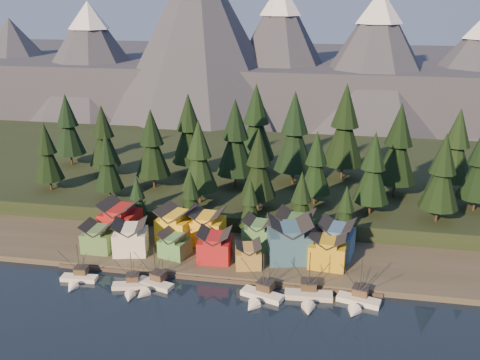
% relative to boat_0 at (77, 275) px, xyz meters
% --- Properties ---
extents(ground, '(500.00, 500.00, 0.00)m').
position_rel_boat_0_xyz_m(ground, '(32.03, -8.64, -1.97)').
color(ground, black).
rests_on(ground, ground).
extents(shore_strip, '(400.00, 50.00, 1.50)m').
position_rel_boat_0_xyz_m(shore_strip, '(32.03, 31.36, -1.22)').
color(shore_strip, '#3C362C').
rests_on(shore_strip, ground).
extents(hillside, '(420.00, 100.00, 6.00)m').
position_rel_boat_0_xyz_m(hillside, '(32.03, 81.36, 1.03)').
color(hillside, black).
rests_on(hillside, ground).
extents(dock, '(80.00, 4.00, 1.00)m').
position_rel_boat_0_xyz_m(dock, '(32.03, 7.86, -1.47)').
color(dock, '#494034').
rests_on(dock, ground).
extents(mountain_ridge, '(560.00, 190.00, 90.00)m').
position_rel_boat_0_xyz_m(mountain_ridge, '(27.83, 204.95, 24.09)').
color(mountain_ridge, '#434757').
rests_on(mountain_ridge, ground).
extents(boat_0, '(9.06, 9.77, 10.37)m').
position_rel_boat_0_xyz_m(boat_0, '(0.00, 0.00, 0.00)').
color(boat_0, white).
rests_on(boat_0, ground).
extents(boat_1, '(9.94, 10.45, 10.02)m').
position_rel_boat_0_xyz_m(boat_1, '(14.16, -1.04, -0.17)').
color(boat_1, beige).
rests_on(boat_1, ground).
extents(boat_2, '(9.93, 10.41, 11.14)m').
position_rel_boat_0_xyz_m(boat_2, '(18.60, 0.50, 0.16)').
color(boat_2, beige).
rests_on(boat_2, ground).
extents(boat_4, '(10.52, 11.08, 12.15)m').
position_rel_boat_0_xyz_m(boat_4, '(44.41, 0.19, 0.39)').
color(boat_4, white).
rests_on(boat_4, ground).
extents(boat_5, '(11.32, 12.23, 12.44)m').
position_rel_boat_0_xyz_m(boat_5, '(55.28, 1.79, 0.34)').
color(boat_5, beige).
rests_on(boat_5, ground).
extents(boat_6, '(10.32, 10.85, 11.82)m').
position_rel_boat_0_xyz_m(boat_6, '(66.15, 1.90, 0.31)').
color(boat_6, white).
rests_on(boat_6, ground).
extents(house_front_0, '(7.79, 7.37, 7.68)m').
position_rel_boat_0_xyz_m(house_front_0, '(-0.65, 14.29, 3.57)').
color(house_front_0, '#4B7740').
rests_on(house_front_0, shore_strip).
extents(house_front_1, '(10.00, 9.75, 8.74)m').
position_rel_boat_0_xyz_m(house_front_1, '(8.11, 14.61, 4.12)').
color(house_front_1, white).
rests_on(house_front_1, shore_strip).
extents(house_front_2, '(8.34, 8.38, 6.68)m').
position_rel_boat_0_xyz_m(house_front_2, '(19.97, 15.02, 3.04)').
color(house_front_2, '#49884A').
rests_on(house_front_2, shore_strip).
extents(house_front_3, '(8.39, 8.03, 8.23)m').
position_rel_boat_0_xyz_m(house_front_3, '(30.67, 14.42, 3.85)').
color(house_front_3, maroon).
rests_on(house_front_3, shore_strip).
extents(house_front_4, '(7.62, 7.99, 6.39)m').
position_rel_boat_0_xyz_m(house_front_4, '(39.53, 12.83, 2.89)').
color(house_front_4, olive).
rests_on(house_front_4, shore_strip).
extents(house_front_5, '(12.53, 11.83, 11.06)m').
position_rel_boat_0_xyz_m(house_front_5, '(49.21, 18.14, 5.34)').
color(house_front_5, '#315974').
rests_on(house_front_5, shore_strip).
extents(house_front_6, '(9.58, 9.13, 8.88)m').
position_rel_boat_0_xyz_m(house_front_6, '(58.91, 16.76, 4.20)').
color(house_front_6, gold).
rests_on(house_front_6, shore_strip).
extents(house_back_0, '(10.56, 10.22, 10.51)m').
position_rel_boat_0_xyz_m(house_back_0, '(1.99, 23.06, 5.05)').
color(house_back_0, maroon).
rests_on(house_back_0, shore_strip).
extents(house_back_1, '(10.78, 10.86, 9.97)m').
position_rel_boat_0_xyz_m(house_back_1, '(18.08, 22.73, 4.76)').
color(house_back_1, yellow).
rests_on(house_back_1, shore_strip).
extents(house_back_2, '(9.61, 8.91, 9.67)m').
position_rel_boat_0_xyz_m(house_back_2, '(26.22, 23.98, 4.61)').
color(house_back_2, yellow).
rests_on(house_back_2, shore_strip).
extents(house_back_3, '(8.90, 8.11, 8.27)m').
position_rel_boat_0_xyz_m(house_back_3, '(40.63, 24.19, 3.87)').
color(house_back_3, '#468248').
rests_on(house_back_3, shore_strip).
extents(house_back_4, '(10.52, 10.19, 10.39)m').
position_rel_boat_0_xyz_m(house_back_4, '(50.16, 24.80, 4.98)').
color(house_back_4, '#3E6F3C').
rests_on(house_back_4, shore_strip).
extents(house_back_5, '(10.04, 10.12, 9.59)m').
position_rel_boat_0_xyz_m(house_back_5, '(60.93, 22.45, 4.57)').
color(house_back_5, '#3C608E').
rests_on(house_back_5, shore_strip).
extents(tree_hill_0, '(9.53, 9.53, 22.19)m').
position_rel_boat_0_xyz_m(tree_hill_0, '(-29.97, 43.36, 16.16)').
color(tree_hill_0, '#332319').
rests_on(tree_hill_0, hillside).
extents(tree_hill_1, '(10.75, 10.75, 25.04)m').
position_rel_boat_0_xyz_m(tree_hill_1, '(-17.97, 59.36, 17.72)').
color(tree_hill_1, '#332319').
rests_on(tree_hill_1, hillside).
extents(tree_hill_2, '(8.94, 8.94, 20.83)m').
position_rel_boat_0_xyz_m(tree_hill_2, '(-7.97, 39.36, 15.41)').
color(tree_hill_2, '#332319').
rests_on(tree_hill_2, hillside).
extents(tree_hill_3, '(11.19, 11.19, 26.08)m').
position_rel_boat_0_xyz_m(tree_hill_3, '(2.03, 51.36, 18.29)').
color(tree_hill_3, '#332319').
rests_on(tree_hill_3, hillside).
extents(tree_hill_4, '(12.22, 12.22, 28.47)m').
position_rel_boat_0_xyz_m(tree_hill_4, '(10.03, 66.36, 19.60)').
color(tree_hill_4, '#332319').
rests_on(tree_hill_4, hillside).
extents(tree_hill_5, '(10.99, 10.99, 25.60)m').
position_rel_boat_0_xyz_m(tree_hill_5, '(20.03, 41.36, 18.03)').
color(tree_hill_5, '#332319').
rests_on(tree_hill_5, hillside).
extents(tree_hill_6, '(12.54, 12.54, 29.22)m').
position_rel_boat_0_xyz_m(tree_hill_6, '(28.03, 56.36, 20.00)').
color(tree_hill_6, '#332319').
rests_on(tree_hill_6, hillside).
extents(tree_hill_7, '(10.51, 10.51, 24.48)m').
position_rel_boat_0_xyz_m(tree_hill_7, '(38.03, 39.36, 17.41)').
color(tree_hill_7, '#332319').
rests_on(tree_hill_7, hillside).
extents(tree_hill_8, '(13.28, 13.28, 30.93)m').
position_rel_boat_0_xyz_m(tree_hill_8, '(46.03, 63.36, 20.94)').
color(tree_hill_8, '#332319').
rests_on(tree_hill_8, hillside).
extents(tree_hill_9, '(9.67, 9.67, 22.54)m').
position_rel_boat_0_xyz_m(tree_hill_9, '(54.03, 46.36, 16.35)').
color(tree_hill_9, '#332319').
rests_on(tree_hill_9, hillside).
extents(tree_hill_10, '(13.97, 13.97, 32.55)m').
position_rel_boat_0_xyz_m(tree_hill_10, '(62.03, 71.36, 21.83)').
color(tree_hill_10, '#332319').
rests_on(tree_hill_10, hillside).
extents(tree_hill_11, '(10.43, 10.43, 24.31)m').
position_rel_boat_0_xyz_m(tree_hill_11, '(70.03, 41.36, 17.32)').
color(tree_hill_11, '#332319').
rests_on(tree_hill_11, hillside).
extents(tree_hill_12, '(12.62, 12.62, 29.41)m').
position_rel_boat_0_xyz_m(tree_hill_12, '(78.03, 57.36, 20.11)').
color(tree_hill_12, '#332319').
rests_on(tree_hill_12, hillside).
extents(tree_hill_13, '(10.82, 10.82, 25.22)m').
position_rel_boat_0_xyz_m(tree_hill_13, '(88.03, 39.36, 17.81)').
color(tree_hill_13, '#332319').
rests_on(tree_hill_13, hillside).
extents(tree_hill_14, '(11.74, 11.74, 27.36)m').
position_rel_boat_0_xyz_m(tree_hill_14, '(96.03, 63.36, 18.99)').
color(tree_hill_14, '#332319').
rests_on(tree_hill_14, hillside).
extents(tree_hill_15, '(13.44, 13.44, 31.31)m').
position_rel_boat_0_xyz_m(tree_hill_15, '(32.03, 73.36, 21.15)').
color(tree_hill_15, '#332319').
rests_on(tree_hill_15, hillside).
extents(tree_hill_16, '(11.30, 11.30, 26.33)m').
position_rel_boat_0_xyz_m(tree_hill_16, '(-35.97, 69.36, 18.43)').
color(tree_hill_16, '#332319').
rests_on(tree_hill_16, hillside).
extents(tree_hill_17, '(10.87, 10.87, 25.32)m').
position_rel_boat_0_xyz_m(tree_hill_17, '(100.03, 49.36, 17.87)').
color(tree_hill_17, '#332319').
rests_on(tree_hill_17, hillside).
extents(tree_shore_0, '(6.50, 6.50, 15.14)m').
position_rel_boat_0_xyz_m(tree_shore_0, '(4.03, 31.36, 7.80)').
color(tree_shore_0, '#332319').
rests_on(tree_shore_0, shore_strip).
extents(tree_shore_1, '(7.58, 7.58, 17.66)m').
position_rel_boat_0_xyz_m(tree_shore_1, '(20.03, 31.36, 9.17)').
color(tree_shore_1, '#332319').
rests_on(tree_shore_1, shore_strip).
extents(tree_shore_2, '(7.05, 7.05, 16.42)m').
position_rel_boat_0_xyz_m(tree_shore_2, '(37.03, 31.36, 8.50)').
color(tree_shore_2, '#332319').
rests_on(tree_shore_2, shore_strip).
extents(tree_shore_3, '(8.38, 8.38, 19.52)m').
position_rel_boat_0_xyz_m(tree_shore_3, '(51.03, 31.36, 10.20)').
color(tree_shore_3, '#332319').
rests_on(tree_shore_3, shore_strip).
extents(tree_shore_4, '(6.97, 6.97, 16.25)m').
position_rel_boat_0_xyz_m(tree_shore_4, '(63.03, 31.36, 8.40)').
color(tree_shore_4, '#332319').
rests_on(tree_shore_4, shore_strip).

